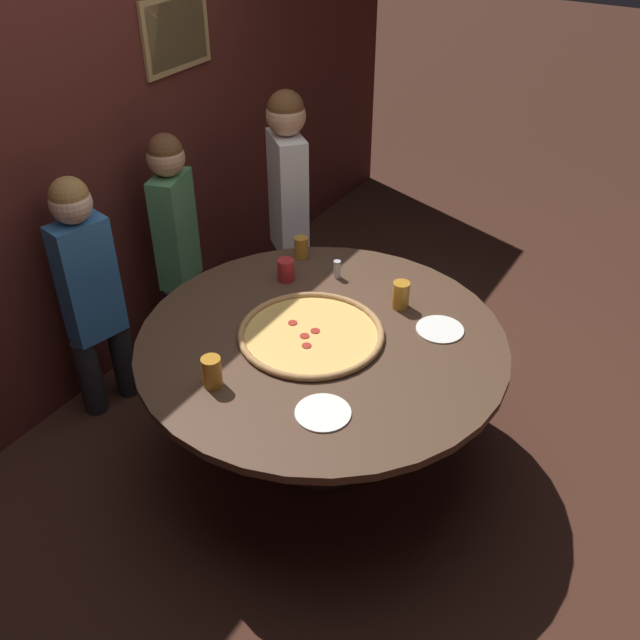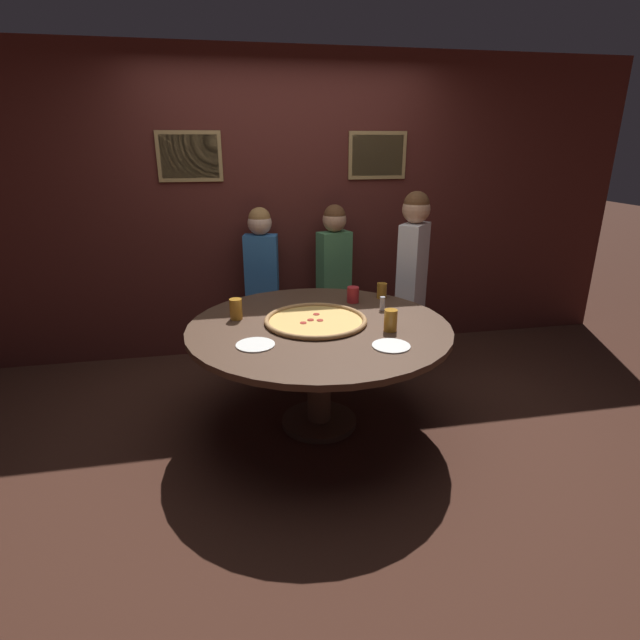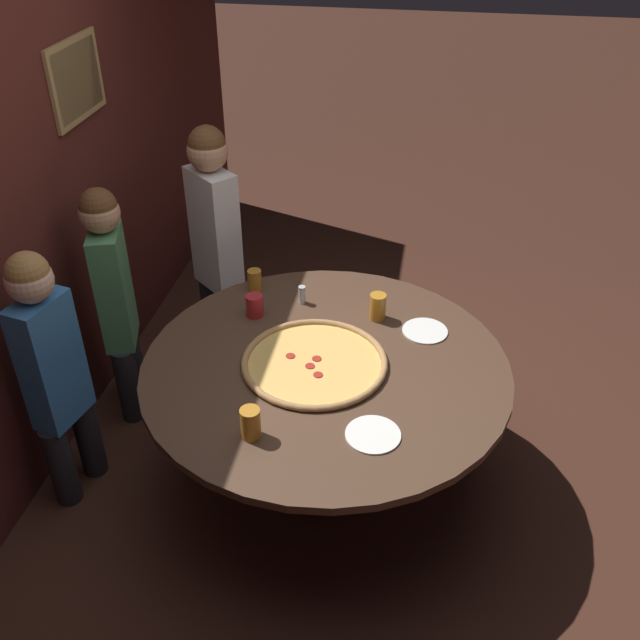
{
  "view_description": "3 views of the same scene",
  "coord_description": "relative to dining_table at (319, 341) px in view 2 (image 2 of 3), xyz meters",
  "views": [
    {
      "loc": [
        -2.25,
        -1.37,
        2.7
      ],
      "look_at": [
        -0.09,
        -0.05,
        0.91
      ],
      "focal_mm": 40.0,
      "sensor_mm": 36.0,
      "label": 1
    },
    {
      "loc": [
        -0.59,
        -2.99,
        1.87
      ],
      "look_at": [
        0.0,
        -0.03,
        0.78
      ],
      "focal_mm": 28.0,
      "sensor_mm": 36.0,
      "label": 2
    },
    {
      "loc": [
        -2.58,
        -0.43,
        2.78
      ],
      "look_at": [
        0.02,
        0.03,
        0.97
      ],
      "focal_mm": 40.0,
      "sensor_mm": 36.0,
      "label": 3
    }
  ],
  "objects": [
    {
      "name": "ground_plane",
      "position": [
        0.0,
        0.0,
        -0.62
      ],
      "size": [
        24.0,
        24.0,
        0.0
      ],
      "primitive_type": "plane",
      "color": "#422319"
    },
    {
      "name": "back_wall",
      "position": [
        0.0,
        1.46,
        0.68
      ],
      "size": [
        6.4,
        0.08,
        2.6
      ],
      "color": "#4C1E19",
      "rests_on": "ground_plane"
    },
    {
      "name": "dining_table",
      "position": [
        0.0,
        0.0,
        0.0
      ],
      "size": [
        1.72,
        1.72,
        0.74
      ],
      "color": "#4C3323",
      "rests_on": "ground_plane"
    },
    {
      "name": "giant_pizza",
      "position": [
        -0.01,
        0.05,
        0.13
      ],
      "size": [
        0.68,
        0.68,
        0.03
      ],
      "color": "#EAB75B",
      "rests_on": "dining_table"
    },
    {
      "name": "drink_cup_centre_back",
      "position": [
        0.34,
        0.42,
        0.18
      ],
      "size": [
        0.09,
        0.09,
        0.12
      ],
      "primitive_type": "cylinder",
      "color": "#B22328",
      "rests_on": "dining_table"
    },
    {
      "name": "drink_cup_near_left",
      "position": [
        0.58,
        0.48,
        0.17
      ],
      "size": [
        0.07,
        0.07,
        0.12
      ],
      "primitive_type": "cylinder",
      "color": "#BC7A23",
      "rests_on": "dining_table"
    },
    {
      "name": "drink_cup_beside_pizza",
      "position": [
        -0.52,
        0.22,
        0.19
      ],
      "size": [
        0.08,
        0.08,
        0.14
      ],
      "primitive_type": "cylinder",
      "color": "#BC7A23",
      "rests_on": "dining_table"
    },
    {
      "name": "drink_cup_front_edge",
      "position": [
        0.42,
        -0.19,
        0.19
      ],
      "size": [
        0.08,
        0.08,
        0.14
      ],
      "primitive_type": "cylinder",
      "color": "#BC7A23",
      "rests_on": "dining_table"
    },
    {
      "name": "white_plate_near_front",
      "position": [
        0.34,
        -0.44,
        0.12
      ],
      "size": [
        0.22,
        0.22,
        0.01
      ],
      "primitive_type": "cylinder",
      "color": "white",
      "rests_on": "dining_table"
    },
    {
      "name": "white_plate_far_back",
      "position": [
        -0.43,
        -0.27,
        0.12
      ],
      "size": [
        0.23,
        0.23,
        0.01
      ],
      "primitive_type": "cylinder",
      "color": "white",
      "rests_on": "dining_table"
    },
    {
      "name": "condiment_shaker",
      "position": [
        0.5,
        0.21,
        0.17
      ],
      "size": [
        0.04,
        0.04,
        0.1
      ],
      "color": "silver",
      "rests_on": "dining_table"
    },
    {
      "name": "diner_far_right",
      "position": [
        0.37,
        1.19,
        0.15
      ],
      "size": [
        0.36,
        0.23,
        1.36
      ],
      "rotation": [
        0.0,
        0.0,
        -2.84
      ],
      "color": "#232328",
      "rests_on": "ground_plane"
    },
    {
      "name": "diner_side_left",
      "position": [
        0.95,
        0.81,
        0.23
      ],
      "size": [
        0.35,
        0.37,
        1.5
      ],
      "rotation": [
        0.0,
        0.0,
        -2.28
      ],
      "color": "#232328",
      "rests_on": "ground_plane"
    },
    {
      "name": "diner_centre_back",
      "position": [
        -0.27,
        1.22,
        0.15
      ],
      "size": [
        0.35,
        0.21,
        1.35
      ],
      "rotation": [
        0.0,
        0.0,
        2.93
      ],
      "color": "#232328",
      "rests_on": "ground_plane"
    }
  ]
}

